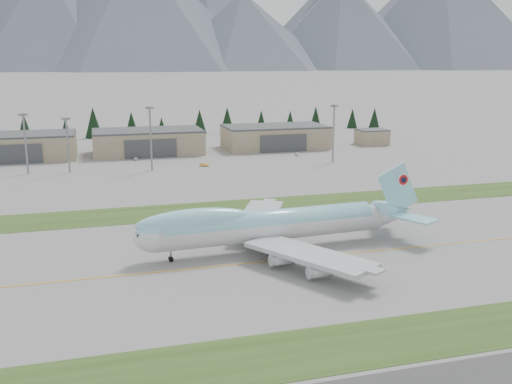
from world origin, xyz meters
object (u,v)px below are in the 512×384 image
object	(u,v)px
hangar_right	(275,137)
service_vehicle_b	(204,166)
hangar_center	(148,142)
hangar_left	(17,146)
service_vehicle_c	(297,155)
service_vehicle_a	(136,160)
boeing_747_freighter	(271,224)

from	to	relation	value
hangar_right	service_vehicle_b	world-z (taller)	hangar_right
service_vehicle_b	hangar_right	bearing A→B (deg)	-19.20
hangar_center	hangar_left	bearing A→B (deg)	180.00
hangar_left	hangar_center	bearing A→B (deg)	0.00
hangar_center	service_vehicle_c	size ratio (longest dim) A/B	12.88
hangar_center	hangar_right	size ratio (longest dim) A/B	1.00
hangar_left	service_vehicle_a	world-z (taller)	hangar_left
service_vehicle_a	hangar_center	bearing A→B (deg)	76.10
boeing_747_freighter	service_vehicle_c	distance (m)	129.31
hangar_left	service_vehicle_c	size ratio (longest dim) A/B	12.88
service_vehicle_a	service_vehicle_b	distance (m)	33.23
boeing_747_freighter	service_vehicle_b	xyz separation A→B (m)	(4.48, 104.61, -5.93)
hangar_left	hangar_center	xyz separation A→B (m)	(55.00, 0.00, 0.00)
boeing_747_freighter	service_vehicle_c	bearing A→B (deg)	64.54
boeing_747_freighter	hangar_center	size ratio (longest dim) A/B	1.42
hangar_right	service_vehicle_b	size ratio (longest dim) A/B	12.22
boeing_747_freighter	hangar_left	bearing A→B (deg)	112.55
service_vehicle_b	boeing_747_freighter	bearing A→B (deg)	-154.41
hangar_left	hangar_right	world-z (taller)	same
service_vehicle_b	hangar_center	bearing A→B (deg)	53.87
hangar_left	hangar_right	size ratio (longest dim) A/B	1.00
hangar_left	service_vehicle_a	xyz separation A→B (m)	(48.29, -16.75, -5.39)
hangar_left	hangar_right	distance (m)	115.00
service_vehicle_a	service_vehicle_c	bearing A→B (deg)	2.52
hangar_left	boeing_747_freighter	bearing A→B (deg)	-64.21
hangar_right	service_vehicle_c	size ratio (longest dim) A/B	12.88
service_vehicle_a	service_vehicle_b	size ratio (longest dim) A/B	0.95
hangar_right	service_vehicle_c	distance (m)	24.15
boeing_747_freighter	hangar_center	world-z (taller)	boeing_747_freighter
hangar_center	service_vehicle_c	bearing A→B (deg)	-20.37
hangar_left	hangar_center	size ratio (longest dim) A/B	1.00
boeing_747_freighter	hangar_left	distance (m)	158.76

